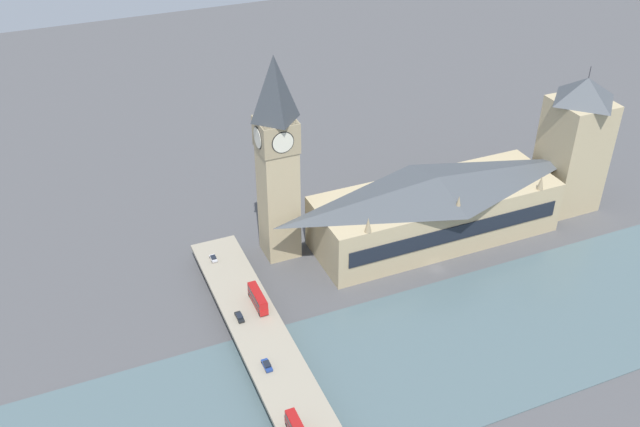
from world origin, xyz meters
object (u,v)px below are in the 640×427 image
object	(u,v)px
car_northbound_mid	(240,317)
car_northbound_tail	(213,258)
double_decker_bus_lead	(258,298)
clock_tower	(277,157)
road_bridge	(288,389)
parliament_hall	(435,208)
victoria_tower	(574,144)
car_northbound_lead	(267,365)

from	to	relation	value
car_northbound_mid	car_northbound_tail	world-z (taller)	car_northbound_mid
double_decker_bus_lead	clock_tower	bearing A→B (deg)	-31.14
clock_tower	road_bridge	bearing A→B (deg)	161.43
double_decker_bus_lead	car_northbound_mid	xyz separation A→B (m)	(-3.49, 6.77, -1.98)
parliament_hall	car_northbound_tail	size ratio (longest dim) A/B	21.73
clock_tower	car_northbound_mid	xyz separation A→B (m)	(-32.65, 24.39, -30.28)
victoria_tower	car_northbound_tail	bearing A→B (deg)	85.68
double_decker_bus_lead	car_northbound_mid	bearing A→B (deg)	117.27
clock_tower	road_bridge	world-z (taller)	clock_tower
double_decker_bus_lead	car_northbound_lead	world-z (taller)	double_decker_bus_lead
double_decker_bus_lead	car_northbound_tail	world-z (taller)	double_decker_bus_lead
parliament_hall	car_northbound_tail	distance (m)	75.82
double_decker_bus_lead	car_northbound_lead	xyz separation A→B (m)	(-24.53, 5.95, -1.94)
double_decker_bus_lead	car_northbound_lead	size ratio (longest dim) A/B	2.47
victoria_tower	double_decker_bus_lead	xyz separation A→B (m)	(-16.66, 124.16, -16.90)
road_bridge	car_northbound_mid	bearing A→B (deg)	6.78
parliament_hall	car_northbound_lead	distance (m)	85.70
car_northbound_tail	car_northbound_lead	bearing A→B (deg)	179.98
double_decker_bus_lead	victoria_tower	bearing A→B (deg)	-82.36
victoria_tower	car_northbound_lead	bearing A→B (deg)	107.57
parliament_hall	car_northbound_mid	xyz separation A→B (m)	(-20.09, 75.78, -5.95)
car_northbound_mid	car_northbound_tail	bearing A→B (deg)	-1.61
parliament_hall	double_decker_bus_lead	xyz separation A→B (m)	(-16.60, 69.00, -3.97)
victoria_tower	car_northbound_mid	xyz separation A→B (m)	(-20.15, 130.94, -18.88)
parliament_hall	clock_tower	bearing A→B (deg)	76.27
car_northbound_tail	car_northbound_mid	bearing A→B (deg)	178.39
road_bridge	car_northbound_mid	xyz separation A→B (m)	(29.51, 3.51, 1.70)
clock_tower	victoria_tower	bearing A→B (deg)	-96.69
parliament_hall	victoria_tower	distance (m)	56.66
double_decker_bus_lead	parliament_hall	bearing A→B (deg)	-76.47
parliament_hall	car_northbound_lead	xyz separation A→B (m)	(-41.13, 74.95, -5.91)
car_northbound_lead	car_northbound_mid	bearing A→B (deg)	2.24
car_northbound_lead	car_northbound_tail	world-z (taller)	car_northbound_lead
parliament_hall	car_northbound_lead	bearing A→B (deg)	118.76
road_bridge	double_decker_bus_lead	distance (m)	33.36
victoria_tower	double_decker_bus_lead	world-z (taller)	victoria_tower
victoria_tower	car_northbound_lead	distance (m)	137.78
parliament_hall	car_northbound_mid	bearing A→B (deg)	104.85
car_northbound_mid	road_bridge	bearing A→B (deg)	-173.22
clock_tower	double_decker_bus_lead	bearing A→B (deg)	148.86
car_northbound_tail	road_bridge	bearing A→B (deg)	-177.43
road_bridge	double_decker_bus_lead	size ratio (longest dim) A/B	12.39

